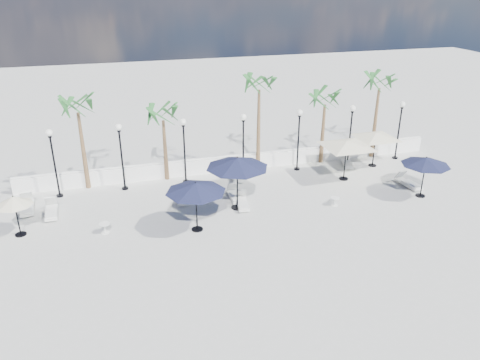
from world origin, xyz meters
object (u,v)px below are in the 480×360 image
object	(u,v)px
lounger_1	(51,211)
parasol_navy_right	(426,162)
lounger_6	(347,163)
lounger_4	(182,196)
parasol_cream_small	(14,201)
lounger_2	(235,195)
lounger_0	(27,206)
parasol_cream_sq_b	(376,133)
lounger_7	(409,183)
parasol_navy_left	(196,188)
lounger_3	(237,175)
parasol_navy_mid	(237,163)
lounger_5	(242,203)
parasol_cream_sq_a	(347,141)

from	to	relation	value
lounger_1	parasol_navy_right	xyz separation A→B (m)	(19.31, -3.27, 1.82)
lounger_1	lounger_6	bearing A→B (deg)	3.39
parasol_navy_right	lounger_4	bearing A→B (deg)	166.14
lounger_4	parasol_cream_small	size ratio (longest dim) A/B	0.91
lounger_1	lounger_2	world-z (taller)	lounger_1
lounger_0	parasol_cream_sq_b	world-z (taller)	parasol_cream_sq_b
lounger_7	parasol_navy_left	xyz separation A→B (m)	(-12.66, -1.59, 1.98)
lounger_7	parasol_navy_right	distance (m)	2.26
lounger_3	lounger_0	bearing A→B (deg)	-167.31
parasol_navy_mid	parasol_navy_right	xyz separation A→B (m)	(10.06, -1.42, -0.48)
parasol_navy_left	parasol_navy_mid	distance (m)	2.99
lounger_5	parasol_cream_sq_a	size ratio (longest dim) A/B	0.34
lounger_0	parasol_navy_right	size ratio (longest dim) A/B	0.76
parasol_navy_right	lounger_5	bearing A→B (deg)	171.16
parasol_navy_left	parasol_cream_sq_a	world-z (taller)	parasol_cream_sq_a
parasol_navy_right	parasol_cream_small	world-z (taller)	parasol_navy_right
lounger_1	parasol_navy_left	world-z (taller)	parasol_navy_left
parasol_navy_left	parasol_cream_small	bearing A→B (deg)	167.26
lounger_0	parasol_cream_sq_b	distance (m)	20.48
parasol_cream_sq_b	parasol_navy_mid	bearing A→B (deg)	-161.56
parasol_navy_mid	parasol_navy_right	bearing A→B (deg)	-8.01
lounger_2	lounger_3	bearing A→B (deg)	74.84
parasol_navy_left	parasol_navy_mid	xyz separation A→B (m)	(2.46, 1.67, 0.31)
lounger_3	parasol_cream_small	world-z (taller)	parasol_cream_small
lounger_6	lounger_2	bearing A→B (deg)	-143.88
parasol_navy_left	parasol_cream_sq_a	size ratio (longest dim) A/B	0.54
lounger_7	lounger_4	bearing A→B (deg)	165.09
lounger_3	parasol_navy_right	xyz separation A→B (m)	(9.05, -5.17, 1.82)
lounger_6	parasol_navy_right	size ratio (longest dim) A/B	0.67
parasol_cream_sq_a	parasol_cream_sq_b	xyz separation A→B (m)	(2.78, 1.42, -0.21)
lounger_4	parasol_cream_sq_a	xyz separation A→B (m)	(9.71, 0.17, 2.17)
lounger_3	lounger_1	bearing A→B (deg)	-161.98
lounger_5	parasol_navy_left	distance (m)	3.84
parasol_cream_sq_b	parasol_cream_small	world-z (taller)	parasol_cream_sq_b
lounger_1	lounger_2	size ratio (longest dim) A/B	1.04
lounger_0	lounger_4	size ratio (longest dim) A/B	1.07
parasol_navy_left	lounger_1	bearing A→B (deg)	152.58
lounger_2	parasol_cream_sq_b	bearing A→B (deg)	15.28
lounger_3	lounger_5	distance (m)	3.72
lounger_1	parasol_navy_mid	xyz separation A→B (m)	(9.25, -1.85, 2.29)
lounger_2	parasol_navy_left	xyz separation A→B (m)	(-2.62, -2.74, 1.99)
lounger_6	lounger_7	size ratio (longest dim) A/B	0.94
lounger_1	parasol_cream_small	size ratio (longest dim) A/B	0.90
lounger_0	lounger_7	size ratio (longest dim) A/B	1.06
parasol_cream_sq_a	parasol_navy_mid	bearing A→B (deg)	-165.20
lounger_3	parasol_cream_small	size ratio (longest dim) A/B	0.91
lounger_7	parasol_cream_sq_b	bearing A→B (deg)	88.37
parasol_cream_small	lounger_6	bearing A→B (deg)	10.86
parasol_navy_left	parasol_cream_small	xyz separation A→B (m)	(-8.03, 1.82, -0.47)
lounger_5	parasol_cream_sq_b	world-z (taller)	parasol_cream_sq_b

